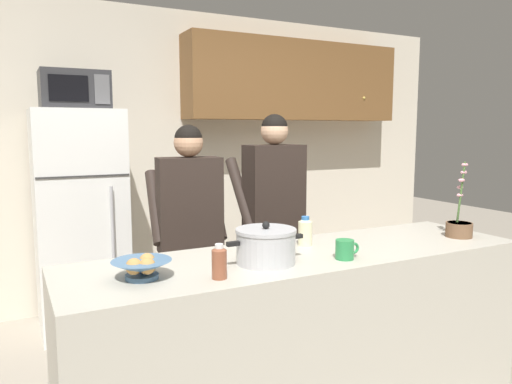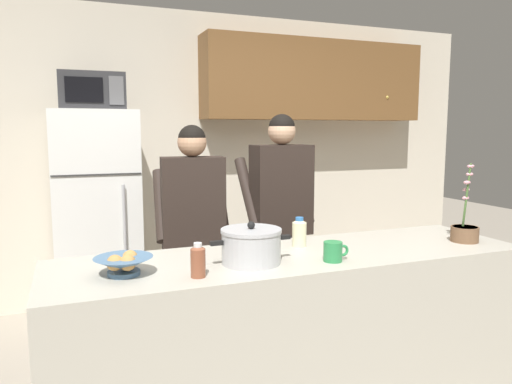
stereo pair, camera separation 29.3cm
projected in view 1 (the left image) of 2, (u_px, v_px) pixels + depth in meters
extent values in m
cube|color=beige|center=(169.00, 156.00, 4.46)|extent=(6.00, 0.12, 2.60)
cube|color=brown|center=(294.00, 81.00, 4.71)|extent=(2.21, 0.34, 0.75)
sphere|color=gold|center=(364.00, 98.00, 4.90)|extent=(0.03, 0.03, 0.03)
cube|color=#BCB7A8|center=(304.00, 338.00, 2.54)|extent=(2.43, 0.68, 0.92)
cube|color=white|center=(80.00, 221.00, 3.73)|extent=(0.64, 0.64, 1.69)
cube|color=#333333|center=(84.00, 176.00, 3.40)|extent=(0.63, 0.01, 0.01)
cylinder|color=#B2B2B7|center=(113.00, 238.00, 3.51)|extent=(0.02, 0.02, 0.76)
cube|color=#2D2D30|center=(74.00, 90.00, 3.59)|extent=(0.48, 0.36, 0.28)
cube|color=black|center=(69.00, 88.00, 3.40)|extent=(0.26, 0.01, 0.18)
cube|color=#59595B|center=(102.00, 89.00, 3.50)|extent=(0.11, 0.01, 0.21)
cylinder|color=#33384C|center=(202.00, 307.00, 3.20)|extent=(0.11, 0.11, 0.77)
cylinder|color=#33384C|center=(181.00, 310.00, 3.15)|extent=(0.11, 0.11, 0.77)
cube|color=#2D231E|center=(190.00, 205.00, 3.09)|extent=(0.42, 0.24, 0.61)
sphere|color=tan|center=(188.00, 143.00, 3.04)|extent=(0.18, 0.18, 0.18)
sphere|color=black|center=(188.00, 139.00, 3.03)|extent=(0.18, 0.18, 0.18)
cylinder|color=#2D231E|center=(215.00, 204.00, 3.27)|extent=(0.12, 0.37, 0.47)
cylinder|color=#2D231E|center=(155.00, 207.00, 3.13)|extent=(0.12, 0.37, 0.47)
cylinder|color=#33384C|center=(282.00, 286.00, 3.57)|extent=(0.11, 0.11, 0.80)
cylinder|color=#33384C|center=(265.00, 289.00, 3.50)|extent=(0.11, 0.11, 0.80)
cube|color=#2D231E|center=(274.00, 190.00, 3.44)|extent=(0.42, 0.21, 0.64)
sphere|color=#D8A884|center=(274.00, 131.00, 3.39)|extent=(0.19, 0.19, 0.19)
sphere|color=black|center=(274.00, 127.00, 3.39)|extent=(0.18, 0.18, 0.18)
cylinder|color=#2D231E|center=(290.00, 189.00, 3.65)|extent=(0.09, 0.38, 0.49)
cylinder|color=#2D231E|center=(240.00, 192.00, 3.45)|extent=(0.09, 0.38, 0.49)
cylinder|color=silver|center=(266.00, 248.00, 2.27)|extent=(0.28, 0.28, 0.15)
cylinder|color=silver|center=(266.00, 230.00, 2.26)|extent=(0.29, 0.29, 0.02)
sphere|color=black|center=(266.00, 225.00, 2.26)|extent=(0.04, 0.04, 0.04)
cube|color=black|center=(233.00, 244.00, 2.19)|extent=(0.06, 0.02, 0.02)
cube|color=black|center=(297.00, 236.00, 2.35)|extent=(0.06, 0.02, 0.02)
cylinder|color=#2D8C4C|center=(345.00, 250.00, 2.35)|extent=(0.09, 0.09, 0.10)
torus|color=#2D8C4C|center=(354.00, 248.00, 2.38)|extent=(0.06, 0.01, 0.06)
cylinder|color=#4C7299|center=(142.00, 277.00, 2.04)|extent=(0.14, 0.14, 0.02)
cone|color=#4C7299|center=(142.00, 267.00, 2.04)|extent=(0.25, 0.25, 0.06)
sphere|color=tan|center=(134.00, 267.00, 2.00)|extent=(0.07, 0.07, 0.07)
sphere|color=tan|center=(147.00, 261.00, 2.08)|extent=(0.07, 0.07, 0.07)
sphere|color=tan|center=(147.00, 266.00, 2.00)|extent=(0.07, 0.07, 0.07)
cylinder|color=beige|center=(305.00, 233.00, 2.63)|extent=(0.08, 0.08, 0.13)
cone|color=beige|center=(305.00, 220.00, 2.62)|extent=(0.08, 0.08, 0.02)
cylinder|color=#3372BF|center=(305.00, 218.00, 2.62)|extent=(0.04, 0.04, 0.02)
cylinder|color=brown|center=(219.00, 264.00, 2.04)|extent=(0.06, 0.06, 0.12)
cone|color=brown|center=(219.00, 248.00, 2.03)|extent=(0.06, 0.06, 0.02)
cylinder|color=white|center=(219.00, 246.00, 2.03)|extent=(0.04, 0.04, 0.02)
cylinder|color=brown|center=(459.00, 230.00, 2.84)|extent=(0.15, 0.15, 0.09)
cylinder|color=#38281E|center=(459.00, 223.00, 2.83)|extent=(0.14, 0.14, 0.01)
cylinder|color=#4C7238|center=(461.00, 192.00, 2.81)|extent=(0.01, 0.04, 0.36)
ellipsoid|color=pink|center=(460.00, 195.00, 2.82)|extent=(0.04, 0.03, 0.02)
ellipsoid|color=pink|center=(460.00, 187.00, 2.83)|extent=(0.04, 0.03, 0.02)
ellipsoid|color=pink|center=(462.00, 180.00, 2.79)|extent=(0.04, 0.03, 0.02)
ellipsoid|color=pink|center=(464.00, 172.00, 2.79)|extent=(0.04, 0.03, 0.02)
ellipsoid|color=pink|center=(465.00, 165.00, 2.78)|extent=(0.04, 0.03, 0.02)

